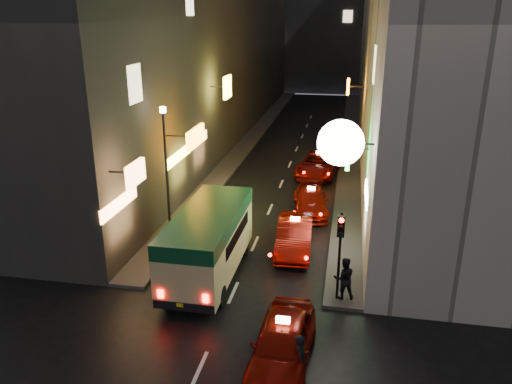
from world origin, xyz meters
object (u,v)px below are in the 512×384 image
Objects in this scene: traffic_light at (340,239)px; minibus at (208,236)px; pedestrian_crossing at (301,356)px; taxi_near at (283,340)px; lamp_post at (166,164)px.

minibus is at bearing 167.63° from traffic_light.
pedestrian_crossing is (4.37, -5.65, -0.89)m from minibus.
traffic_light reaches higher than taxi_near.
traffic_light is (0.90, 4.50, 1.77)m from pedestrian_crossing.
pedestrian_crossing is 11.94m from lamp_post.
traffic_light is at bearing -16.83° from pedestrian_crossing.
taxi_near is 0.93m from pedestrian_crossing.
pedestrian_crossing is 0.29× the size of lamp_post.
lamp_post reaches higher than traffic_light.
pedestrian_crossing is at bearing -101.36° from traffic_light.
minibus is 3.62× the size of pedestrian_crossing.
traffic_light is (5.27, -1.16, 0.88)m from minibus.
minibus is 7.20m from pedestrian_crossing.
lamp_post is (-8.20, 4.53, 1.04)m from traffic_light.
traffic_light is at bearing -28.91° from lamp_post.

